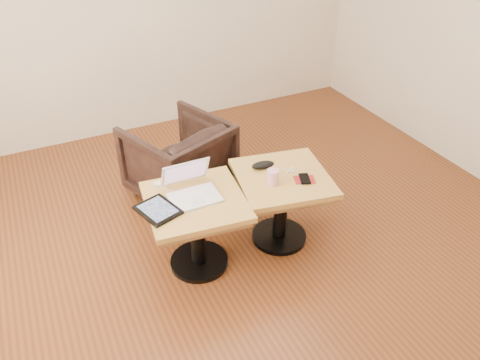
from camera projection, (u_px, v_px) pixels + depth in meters
name	position (u px, v px, depth m)	size (l,w,h in m)	color
room_shell	(250.00, 75.00, 2.40)	(4.52, 4.52, 2.71)	#542A12
side_table_left	(196.00, 216.00, 2.94)	(0.66, 0.66, 0.54)	black
side_table_right	(282.00, 192.00, 3.16)	(0.70, 0.70, 0.54)	black
laptop	(191.00, 189.00, 2.88)	(0.31, 0.30, 0.20)	white
tablet	(158.00, 210.00, 2.76)	(0.27, 0.30, 0.02)	black
charging_adapter	(157.00, 185.00, 2.97)	(0.04, 0.04, 0.02)	white
glasses_case	(263.00, 165.00, 3.14)	(0.16, 0.07, 0.05)	black
striped_cup	(273.00, 177.00, 2.98)	(0.08, 0.08, 0.10)	pink
earbuds_tangle	(291.00, 170.00, 3.13)	(0.08, 0.06, 0.02)	white
phone_on_sleeve	(305.00, 179.00, 3.03)	(0.16, 0.13, 0.02)	#A6222F
armchair	(178.00, 160.00, 3.67)	(0.68, 0.70, 0.63)	black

